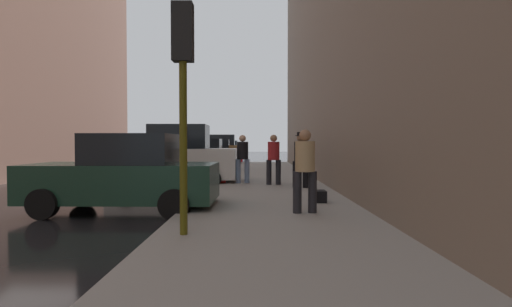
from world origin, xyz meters
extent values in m
plane|color=black|center=(0.00, 0.00, 0.00)|extent=(120.00, 120.00, 0.00)
cube|color=gray|center=(6.00, 0.00, 0.07)|extent=(4.00, 40.00, 0.15)
cube|color=#193828|center=(2.60, -0.79, 0.69)|extent=(4.23, 1.91, 0.84)
cube|color=black|center=(2.80, -0.80, 1.44)|extent=(1.92, 1.60, 0.70)
cylinder|color=black|center=(1.25, 0.15, 0.32)|extent=(0.64, 0.23, 0.64)
cylinder|color=black|center=(1.22, -1.69, 0.32)|extent=(0.64, 0.23, 0.64)
cylinder|color=black|center=(3.98, 0.10, 0.32)|extent=(0.64, 0.23, 0.64)
cylinder|color=black|center=(3.95, -1.74, 0.32)|extent=(0.64, 0.23, 0.64)
cube|color=silver|center=(2.60, 4.89, 0.82)|extent=(4.62, 1.90, 1.10)
cube|color=black|center=(2.80, 4.89, 1.80)|extent=(2.09, 1.59, 0.90)
cylinder|color=black|center=(1.09, 5.79, 0.32)|extent=(0.64, 0.23, 0.64)
cylinder|color=black|center=(1.12, 3.95, 0.32)|extent=(0.64, 0.23, 0.64)
cylinder|color=black|center=(4.08, 5.83, 0.32)|extent=(0.64, 0.23, 0.64)
cylinder|color=black|center=(4.11, 3.99, 0.32)|extent=(0.64, 0.23, 0.64)
cube|color=#B7BABF|center=(2.60, 11.50, 0.69)|extent=(4.22, 1.89, 0.84)
cube|color=black|center=(2.80, 11.50, 1.44)|extent=(1.91, 1.59, 0.70)
cylinder|color=black|center=(1.25, 12.43, 0.32)|extent=(0.64, 0.23, 0.64)
cylinder|color=black|center=(1.22, 10.59, 0.32)|extent=(0.64, 0.23, 0.64)
cylinder|color=black|center=(3.98, 12.40, 0.32)|extent=(0.64, 0.23, 0.64)
cylinder|color=black|center=(3.95, 10.56, 0.32)|extent=(0.64, 0.23, 0.64)
cube|color=#B2191E|center=(2.60, 18.02, 0.69)|extent=(4.25, 1.95, 0.84)
cube|color=black|center=(2.80, 18.02, 1.44)|extent=(1.93, 1.61, 0.70)
cylinder|color=black|center=(1.21, 18.90, 0.32)|extent=(0.65, 0.24, 0.64)
cylinder|color=black|center=(1.26, 17.06, 0.32)|extent=(0.65, 0.24, 0.64)
cylinder|color=black|center=(3.94, 18.97, 0.32)|extent=(0.65, 0.24, 0.64)
cylinder|color=black|center=(3.99, 17.13, 0.32)|extent=(0.65, 0.24, 0.64)
cube|color=brown|center=(2.60, 23.54, 0.82)|extent=(4.63, 1.92, 1.10)
cube|color=black|center=(2.80, 23.54, 1.80)|extent=(2.10, 1.60, 0.90)
cylinder|color=black|center=(1.09, 24.43, 0.32)|extent=(0.64, 0.23, 0.64)
cylinder|color=black|center=(1.12, 22.59, 0.32)|extent=(0.64, 0.23, 0.64)
cylinder|color=black|center=(4.08, 24.48, 0.32)|extent=(0.64, 0.23, 0.64)
cylinder|color=black|center=(4.11, 22.64, 0.32)|extent=(0.64, 0.23, 0.64)
cube|color=navy|center=(2.60, 30.14, 0.69)|extent=(4.22, 1.88, 0.84)
cube|color=black|center=(2.80, 30.14, 1.44)|extent=(1.90, 1.58, 0.70)
cylinder|color=black|center=(1.24, 31.08, 0.32)|extent=(0.64, 0.23, 0.64)
cylinder|color=black|center=(1.23, 29.24, 0.32)|extent=(0.64, 0.23, 0.64)
cylinder|color=black|center=(3.97, 31.05, 0.32)|extent=(0.64, 0.23, 0.64)
cylinder|color=black|center=(3.96, 29.21, 0.32)|extent=(0.64, 0.23, 0.64)
cylinder|color=red|center=(4.45, 4.29, 0.43)|extent=(0.22, 0.22, 0.55)
sphere|color=red|center=(4.45, 4.29, 0.76)|extent=(0.20, 0.20, 0.20)
cylinder|color=red|center=(4.29, 4.29, 0.45)|extent=(0.10, 0.09, 0.09)
cylinder|color=red|center=(4.61, 4.29, 0.45)|extent=(0.10, 0.09, 0.09)
cylinder|color=#514C0F|center=(4.50, -3.67, 1.95)|extent=(0.12, 0.12, 3.60)
cube|color=black|center=(4.50, -3.67, 3.30)|extent=(0.32, 0.24, 0.90)
sphere|color=red|center=(4.50, -3.54, 3.58)|extent=(0.14, 0.14, 0.14)
sphere|color=yellow|center=(4.50, -3.54, 3.30)|extent=(0.14, 0.14, 0.14)
sphere|color=green|center=(4.50, -3.54, 3.02)|extent=(0.14, 0.14, 0.14)
cylinder|color=black|center=(7.21, 2.81, 0.57)|extent=(0.18, 0.18, 0.85)
cylinder|color=black|center=(6.89, 2.81, 0.57)|extent=(0.18, 0.18, 0.85)
cylinder|color=black|center=(7.05, 2.81, 1.31)|extent=(0.40, 0.40, 0.62)
sphere|color=#997051|center=(7.05, 2.81, 1.74)|extent=(0.24, 0.24, 0.24)
cylinder|color=black|center=(7.05, 2.81, 1.81)|extent=(0.34, 0.34, 0.02)
cylinder|color=black|center=(7.05, 2.81, 1.87)|extent=(0.23, 0.23, 0.11)
cylinder|color=black|center=(6.48, -1.78, 0.57)|extent=(0.20, 0.20, 0.85)
cylinder|color=black|center=(6.80, -1.73, 0.57)|extent=(0.20, 0.20, 0.85)
cylinder|color=tan|center=(6.64, -1.75, 1.31)|extent=(0.45, 0.45, 0.62)
sphere|color=#997051|center=(6.64, -1.75, 1.74)|extent=(0.24, 0.24, 0.24)
cylinder|color=#728CB2|center=(5.00, 4.26, 0.57)|extent=(0.21, 0.21, 0.85)
cylinder|color=#728CB2|center=(5.31, 4.32, 0.57)|extent=(0.21, 0.21, 0.85)
cylinder|color=black|center=(5.16, 4.29, 1.31)|extent=(0.47, 0.47, 0.62)
sphere|color=tan|center=(5.16, 4.29, 1.74)|extent=(0.24, 0.24, 0.24)
cylinder|color=black|center=(6.08, 3.73, 0.57)|extent=(0.18, 0.18, 0.85)
cylinder|color=black|center=(6.40, 3.72, 0.57)|extent=(0.18, 0.18, 0.85)
cylinder|color=#A51E23|center=(6.24, 3.73, 1.31)|extent=(0.41, 0.41, 0.62)
sphere|color=#997051|center=(6.24, 3.73, 1.74)|extent=(0.24, 0.24, 0.24)
cube|color=black|center=(7.16, -0.25, 0.29)|extent=(0.32, 0.44, 0.28)
camera|label=1|loc=(5.64, -9.89, 1.59)|focal=28.00mm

